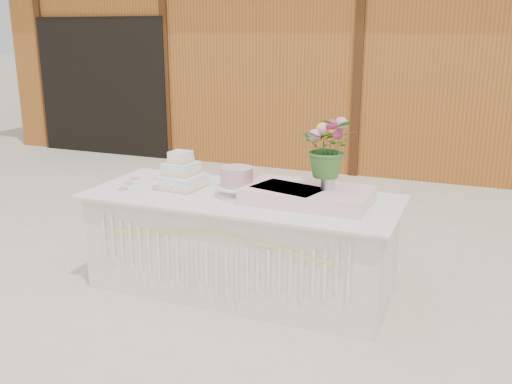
% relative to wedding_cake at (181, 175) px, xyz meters
% --- Properties ---
extents(ground, '(80.00, 80.00, 0.00)m').
position_rel_wedding_cake_xyz_m(ground, '(0.53, -0.03, -0.87)').
color(ground, beige).
rests_on(ground, ground).
extents(barn, '(12.60, 4.60, 3.30)m').
position_rel_wedding_cake_xyz_m(barn, '(0.52, 5.96, 0.81)').
color(barn, '#A15A21').
rests_on(barn, ground).
extents(cake_table, '(2.40, 1.00, 0.77)m').
position_rel_wedding_cake_xyz_m(cake_table, '(0.53, -0.04, -0.48)').
color(cake_table, silver).
rests_on(cake_table, ground).
extents(wedding_cake, '(0.36, 0.36, 0.30)m').
position_rel_wedding_cake_xyz_m(wedding_cake, '(0.00, 0.00, 0.00)').
color(wedding_cake, white).
rests_on(wedding_cake, cake_table).
extents(pink_cake_stand, '(0.31, 0.31, 0.23)m').
position_rel_wedding_cake_xyz_m(pink_cake_stand, '(0.51, -0.06, 0.03)').
color(pink_cake_stand, white).
rests_on(pink_cake_stand, cake_table).
extents(satin_runner, '(0.91, 0.54, 0.11)m').
position_rel_wedding_cake_xyz_m(satin_runner, '(1.06, -0.02, -0.04)').
color(satin_runner, '#FFCDCD').
rests_on(satin_runner, cake_table).
extents(flower_vase, '(0.10, 0.10, 0.14)m').
position_rel_wedding_cake_xyz_m(flower_vase, '(1.20, -0.00, 0.08)').
color(flower_vase, silver).
rests_on(flower_vase, satin_runner).
extents(bouquet, '(0.43, 0.39, 0.43)m').
position_rel_wedding_cake_xyz_m(bouquet, '(1.20, -0.00, 0.37)').
color(bouquet, '#376729').
rests_on(bouquet, flower_vase).
extents(loose_flowers, '(0.21, 0.41, 0.02)m').
position_rel_wedding_cake_xyz_m(loose_flowers, '(-0.45, -0.03, -0.09)').
color(loose_flowers, pink).
rests_on(loose_flowers, cake_table).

